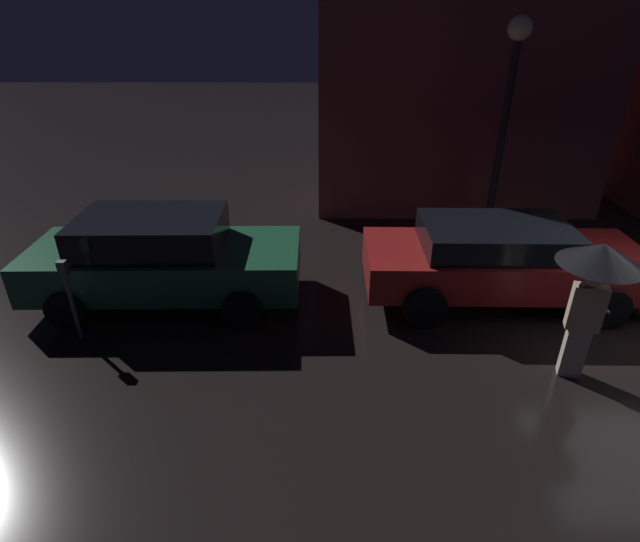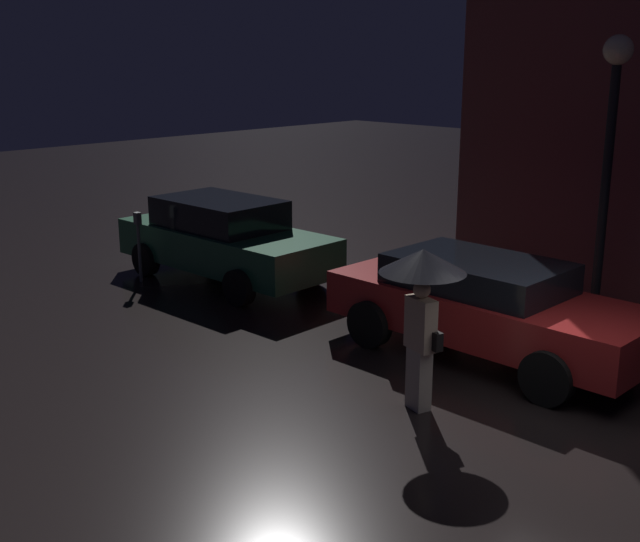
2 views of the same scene
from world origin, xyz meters
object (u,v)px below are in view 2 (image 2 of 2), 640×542
(parking_meter, at_px, (139,239))
(pedestrian_with_umbrella, at_px, (422,283))
(parked_car_red, at_px, (485,305))
(street_lamp_near, at_px, (611,126))
(parked_car_green, at_px, (225,239))

(parking_meter, bearing_deg, pedestrian_with_umbrella, -6.43)
(parked_car_red, distance_m, street_lamp_near, 3.31)
(parked_car_green, xyz_separation_m, parking_meter, (-1.03, -1.18, 0.02))
(parked_car_green, distance_m, parked_car_red, 5.60)
(parking_meter, distance_m, street_lamp_near, 8.27)
(pedestrian_with_umbrella, distance_m, parking_meter, 7.13)
(parked_car_red, relative_size, street_lamp_near, 1.05)
(parked_car_green, relative_size, pedestrian_with_umbrella, 2.27)
(parked_car_red, bearing_deg, street_lamp_near, 78.32)
(parking_meter, xyz_separation_m, street_lamp_near, (7.13, 3.54, 2.26))
(pedestrian_with_umbrella, xyz_separation_m, street_lamp_near, (0.09, 4.33, 1.51))
(pedestrian_with_umbrella, bearing_deg, street_lamp_near, -74.41)
(parking_meter, relative_size, street_lamp_near, 0.30)
(street_lamp_near, bearing_deg, parking_meter, -153.61)
(parked_car_red, bearing_deg, pedestrian_with_umbrella, -77.86)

